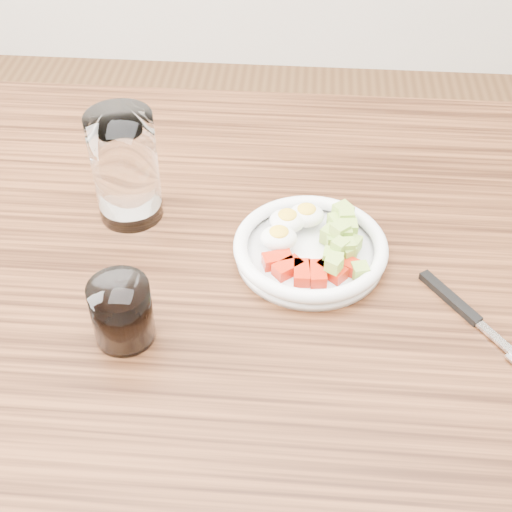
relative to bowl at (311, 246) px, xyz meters
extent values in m
cube|color=#5B3119|center=(-0.06, -0.05, -0.04)|extent=(1.50, 0.90, 0.04)
cylinder|color=white|center=(0.00, 0.00, -0.01)|extent=(0.19, 0.19, 0.01)
torus|color=white|center=(0.00, 0.00, 0.00)|extent=(0.19, 0.19, 0.02)
cube|color=red|center=(-0.04, -0.03, 0.00)|extent=(0.04, 0.03, 0.02)
cube|color=red|center=(-0.03, -0.04, 0.00)|extent=(0.04, 0.04, 0.02)
cube|color=red|center=(-0.01, -0.05, 0.00)|extent=(0.02, 0.04, 0.02)
cube|color=red|center=(0.01, -0.05, 0.00)|extent=(0.02, 0.04, 0.02)
cube|color=red|center=(0.03, -0.04, 0.00)|extent=(0.04, 0.04, 0.02)
cube|color=red|center=(0.04, -0.03, 0.00)|extent=(0.04, 0.03, 0.02)
ellipsoid|color=white|center=(-0.03, 0.03, 0.01)|extent=(0.05, 0.04, 0.03)
ellipsoid|color=yellow|center=(-0.03, 0.03, 0.02)|extent=(0.02, 0.02, 0.01)
ellipsoid|color=white|center=(-0.01, 0.05, 0.01)|extent=(0.05, 0.04, 0.03)
ellipsoid|color=yellow|center=(-0.01, 0.05, 0.02)|extent=(0.02, 0.02, 0.01)
ellipsoid|color=white|center=(-0.04, 0.00, 0.01)|extent=(0.05, 0.04, 0.03)
ellipsoid|color=yellow|center=(-0.04, 0.00, 0.02)|extent=(0.02, 0.02, 0.01)
cube|color=#9DBA47|center=(0.04, 0.04, 0.02)|extent=(0.02, 0.02, 0.02)
cube|color=#9DBA47|center=(0.03, 0.01, 0.00)|extent=(0.02, 0.02, 0.02)
cube|color=#9DBA47|center=(0.03, 0.04, 0.01)|extent=(0.03, 0.03, 0.02)
cube|color=#9DBA47|center=(0.05, 0.02, 0.02)|extent=(0.02, 0.02, 0.02)
cube|color=#9DBA47|center=(0.04, -0.02, 0.02)|extent=(0.02, 0.02, 0.02)
cube|color=#9DBA47|center=(0.05, 0.00, 0.01)|extent=(0.03, 0.03, 0.02)
cube|color=#9DBA47|center=(0.04, 0.05, 0.02)|extent=(0.03, 0.03, 0.02)
cube|color=#9DBA47|center=(0.06, -0.04, 0.00)|extent=(0.02, 0.02, 0.02)
cube|color=#9DBA47|center=(0.03, 0.01, 0.02)|extent=(0.03, 0.03, 0.02)
cube|color=#9DBA47|center=(0.03, -0.05, 0.02)|extent=(0.02, 0.02, 0.02)
cube|color=#9DBA47|center=(0.04, 0.01, 0.02)|extent=(0.02, 0.02, 0.02)
cube|color=#9DBA47|center=(0.04, -0.02, 0.01)|extent=(0.02, 0.02, 0.02)
cube|color=#9DBA47|center=(0.03, -0.04, 0.01)|extent=(0.02, 0.02, 0.02)
cube|color=#9DBA47|center=(0.04, 0.02, 0.02)|extent=(0.02, 0.02, 0.02)
cube|color=#9DBA47|center=(0.03, -0.03, 0.01)|extent=(0.02, 0.02, 0.02)
cube|color=#9DBA47|center=(0.03, -0.02, 0.02)|extent=(0.02, 0.02, 0.02)
cube|color=#9DBA47|center=(0.02, 0.02, 0.01)|extent=(0.03, 0.03, 0.02)
cube|color=#9DBA47|center=(0.04, 0.01, 0.02)|extent=(0.02, 0.02, 0.02)
cube|color=black|center=(0.17, -0.06, -0.01)|extent=(0.07, 0.08, 0.01)
cube|color=silver|center=(0.21, -0.12, -0.01)|extent=(0.04, 0.05, 0.00)
cylinder|color=white|center=(-0.24, 0.07, 0.06)|extent=(0.09, 0.09, 0.15)
cylinder|color=white|center=(-0.20, -0.15, 0.02)|extent=(0.07, 0.07, 0.08)
cylinder|color=black|center=(-0.20, -0.15, 0.02)|extent=(0.06, 0.06, 0.07)
camera|label=1|loc=(-0.02, -0.66, 0.60)|focal=50.00mm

